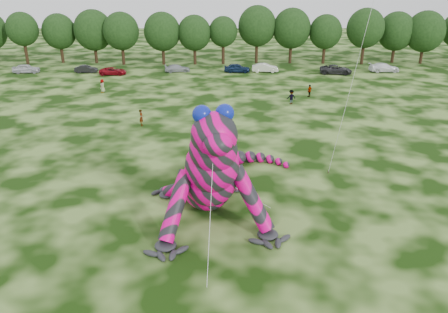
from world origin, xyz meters
name	(u,v)px	position (x,y,z in m)	size (l,w,h in m)	color
ground	(206,220)	(0.00, 0.00, 0.00)	(240.00, 240.00, 0.00)	#16330A
inflatable_gecko	(204,148)	(-0.20, 2.51, 4.23)	(14.23, 16.90, 8.45)	#EB0081
tree_3	(24,38)	(-35.72, 57.07, 4.72)	(5.81, 5.23, 9.44)	black
tree_4	(60,38)	(-29.64, 58.71, 4.53)	(6.22, 5.60, 9.06)	black
tree_5	(94,36)	(-23.12, 58.44, 4.90)	(7.16, 6.44, 9.80)	black
tree_6	(122,39)	(-17.56, 56.68, 4.75)	(6.52, 5.86, 9.49)	black
tree_7	(163,38)	(-10.08, 56.80, 4.74)	(6.68, 6.01, 9.48)	black
tree_8	(195,40)	(-4.22, 56.99, 4.47)	(6.14, 5.53, 8.94)	black
tree_9	(223,40)	(1.06, 57.35, 4.34)	(5.27, 4.74, 8.68)	black
tree_10	(257,34)	(7.40, 58.58, 5.25)	(7.09, 6.38, 10.50)	black
tree_11	(291,36)	(13.79, 58.20, 5.03)	(7.01, 6.31, 10.07)	black
tree_12	(325,39)	(20.01, 57.74, 4.49)	(5.99, 5.39, 8.97)	black
tree_13	(365,36)	(27.13, 57.13, 5.06)	(6.83, 6.15, 10.13)	black
tree_14	(395,37)	(33.46, 58.72, 4.70)	(6.82, 6.14, 9.40)	black
tree_15	(424,37)	(38.47, 57.77, 4.82)	(7.17, 6.45, 9.63)	black
car_0	(26,69)	(-32.52, 48.87, 0.75)	(1.77, 4.41, 1.50)	silver
car_1	(86,69)	(-22.36, 49.05, 0.63)	(1.33, 3.82, 1.26)	black
car_2	(113,71)	(-17.36, 47.28, 0.62)	(2.07, 4.49, 1.25)	maroon
car_3	(177,68)	(-6.84, 49.75, 0.63)	(1.76, 4.34, 1.26)	#9CA1A6
car_4	(237,68)	(3.46, 49.38, 0.75)	(1.78, 4.42, 1.51)	#112344
car_5	(265,68)	(8.28, 49.55, 0.74)	(1.57, 4.49, 1.48)	silver
car_6	(336,70)	(20.09, 48.03, 0.75)	(2.48, 5.37, 1.49)	#2A2A2D
car_7	(384,68)	(28.85, 49.76, 0.75)	(2.09, 5.14, 1.49)	white
spectator_3	(310,91)	(12.88, 32.80, 0.84)	(0.98, 0.41, 1.68)	gray
spectator_0	(141,118)	(-7.85, 20.26, 0.91)	(0.66, 0.43, 1.81)	gray
spectator_2	(291,97)	(9.84, 29.04, 0.93)	(1.20, 0.69, 1.85)	gray
spectator_4	(103,86)	(-15.99, 35.34, 0.93)	(0.91, 0.59, 1.86)	gray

